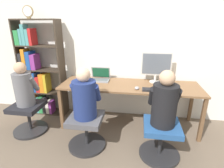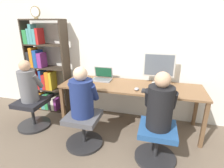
{
  "view_description": "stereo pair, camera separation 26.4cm",
  "coord_description": "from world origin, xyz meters",
  "px_view_note": "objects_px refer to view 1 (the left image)",
  "views": [
    {
      "loc": [
        0.13,
        -2.3,
        1.67
      ],
      "look_at": [
        -0.26,
        0.16,
        0.78
      ],
      "focal_mm": 28.0,
      "sensor_mm": 36.0,
      "label": 1
    },
    {
      "loc": [
        0.39,
        -2.24,
        1.67
      ],
      "look_at": [
        -0.26,
        0.16,
        0.78
      ],
      "focal_mm": 28.0,
      "sensor_mm": 36.0,
      "label": 2
    }
  ],
  "objects_px": {
    "office_chair_left": "(161,138)",
    "person_near_shelf": "(24,86)",
    "desktop_monitor": "(156,66)",
    "person_at_laptop": "(85,96)",
    "office_chair_right": "(86,130)",
    "bookshelf": "(37,75)",
    "desk_clock": "(28,12)",
    "office_chair_side": "(29,116)",
    "person_at_monitor": "(165,102)",
    "keyboard": "(157,90)",
    "laptop": "(100,78)"
  },
  "relations": [
    {
      "from": "office_chair_left",
      "to": "person_near_shelf",
      "type": "distance_m",
      "value": 2.08
    },
    {
      "from": "person_at_monitor",
      "to": "desktop_monitor",
      "type": "bearing_deg",
      "value": 93.22
    },
    {
      "from": "office_chair_left",
      "to": "person_at_laptop",
      "type": "relative_size",
      "value": 0.78
    },
    {
      "from": "keyboard",
      "to": "office_chair_side",
      "type": "height_order",
      "value": "keyboard"
    },
    {
      "from": "office_chair_left",
      "to": "desk_clock",
      "type": "distance_m",
      "value": 2.75
    },
    {
      "from": "office_chair_left",
      "to": "bookshelf",
      "type": "height_order",
      "value": "bookshelf"
    },
    {
      "from": "person_at_laptop",
      "to": "person_near_shelf",
      "type": "height_order",
      "value": "person_at_laptop"
    },
    {
      "from": "desktop_monitor",
      "to": "keyboard",
      "type": "bearing_deg",
      "value": -89.45
    },
    {
      "from": "keyboard",
      "to": "person_at_laptop",
      "type": "bearing_deg",
      "value": -155.06
    },
    {
      "from": "laptop",
      "to": "office_chair_right",
      "type": "relative_size",
      "value": 0.62
    },
    {
      "from": "office_chair_left",
      "to": "person_near_shelf",
      "type": "height_order",
      "value": "person_near_shelf"
    },
    {
      "from": "office_chair_left",
      "to": "bookshelf",
      "type": "distance_m",
      "value": 2.36
    },
    {
      "from": "keyboard",
      "to": "person_at_laptop",
      "type": "distance_m",
      "value": 1.05
    },
    {
      "from": "keyboard",
      "to": "person_near_shelf",
      "type": "height_order",
      "value": "person_near_shelf"
    },
    {
      "from": "person_at_monitor",
      "to": "bookshelf",
      "type": "bearing_deg",
      "value": 158.42
    },
    {
      "from": "laptop",
      "to": "office_chair_left",
      "type": "distance_m",
      "value": 1.38
    },
    {
      "from": "office_chair_left",
      "to": "person_near_shelf",
      "type": "bearing_deg",
      "value": 173.0
    },
    {
      "from": "keyboard",
      "to": "person_at_monitor",
      "type": "xyz_separation_m",
      "value": [
        0.05,
        -0.48,
        0.04
      ]
    },
    {
      "from": "person_at_laptop",
      "to": "office_chair_side",
      "type": "relative_size",
      "value": 1.28
    },
    {
      "from": "desk_clock",
      "to": "person_near_shelf",
      "type": "distance_m",
      "value": 1.2
    },
    {
      "from": "desktop_monitor",
      "to": "person_at_monitor",
      "type": "height_order",
      "value": "desktop_monitor"
    },
    {
      "from": "office_chair_left",
      "to": "person_at_monitor",
      "type": "height_order",
      "value": "person_at_monitor"
    },
    {
      "from": "bookshelf",
      "to": "desk_clock",
      "type": "relative_size",
      "value": 8.62
    },
    {
      "from": "desk_clock",
      "to": "person_near_shelf",
      "type": "relative_size",
      "value": 0.3
    },
    {
      "from": "office_chair_side",
      "to": "desktop_monitor",
      "type": "bearing_deg",
      "value": 17.91
    },
    {
      "from": "office_chair_right",
      "to": "bookshelf",
      "type": "bearing_deg",
      "value": 144.44
    },
    {
      "from": "desktop_monitor",
      "to": "person_at_laptop",
      "type": "relative_size",
      "value": 0.74
    },
    {
      "from": "office_chair_right",
      "to": "office_chair_side",
      "type": "relative_size",
      "value": 1.0
    },
    {
      "from": "office_chair_left",
      "to": "office_chair_side",
      "type": "distance_m",
      "value": 2.02
    },
    {
      "from": "person_near_shelf",
      "to": "laptop",
      "type": "bearing_deg",
      "value": 29.61
    },
    {
      "from": "person_at_monitor",
      "to": "person_near_shelf",
      "type": "relative_size",
      "value": 1.04
    },
    {
      "from": "laptop",
      "to": "person_at_laptop",
      "type": "distance_m",
      "value": 0.79
    },
    {
      "from": "laptop",
      "to": "office_chair_left",
      "type": "relative_size",
      "value": 0.62
    },
    {
      "from": "person_at_monitor",
      "to": "person_at_laptop",
      "type": "height_order",
      "value": "person_at_monitor"
    },
    {
      "from": "keyboard",
      "to": "person_at_monitor",
      "type": "height_order",
      "value": "person_at_monitor"
    },
    {
      "from": "office_chair_right",
      "to": "person_at_laptop",
      "type": "distance_m",
      "value": 0.5
    },
    {
      "from": "person_at_laptop",
      "to": "bookshelf",
      "type": "distance_m",
      "value": 1.41
    },
    {
      "from": "desktop_monitor",
      "to": "laptop",
      "type": "relative_size",
      "value": 1.53
    },
    {
      "from": "person_at_monitor",
      "to": "desk_clock",
      "type": "relative_size",
      "value": 3.46
    },
    {
      "from": "office_chair_left",
      "to": "office_chair_right",
      "type": "xyz_separation_m",
      "value": [
        -1.0,
        0.03,
        0.0
      ]
    },
    {
      "from": "keyboard",
      "to": "person_near_shelf",
      "type": "relative_size",
      "value": 0.65
    },
    {
      "from": "desktop_monitor",
      "to": "person_at_monitor",
      "type": "bearing_deg",
      "value": -86.78
    },
    {
      "from": "person_at_laptop",
      "to": "office_chair_left",
      "type": "bearing_deg",
      "value": -2.19
    },
    {
      "from": "person_at_monitor",
      "to": "person_at_laptop",
      "type": "xyz_separation_m",
      "value": [
        -1.0,
        0.03,
        -0.01
      ]
    },
    {
      "from": "office_chair_left",
      "to": "person_near_shelf",
      "type": "xyz_separation_m",
      "value": [
        -2.0,
        0.25,
        0.5
      ]
    },
    {
      "from": "keyboard",
      "to": "office_chair_side",
      "type": "distance_m",
      "value": 2.03
    },
    {
      "from": "office_chair_left",
      "to": "keyboard",
      "type": "bearing_deg",
      "value": 95.35
    },
    {
      "from": "person_at_monitor",
      "to": "office_chair_side",
      "type": "xyz_separation_m",
      "value": [
        -2.0,
        0.24,
        -0.51
      ]
    },
    {
      "from": "person_near_shelf",
      "to": "desktop_monitor",
      "type": "bearing_deg",
      "value": 17.77
    },
    {
      "from": "laptop",
      "to": "office_chair_right",
      "type": "xyz_separation_m",
      "value": [
        -0.02,
        -0.8,
        -0.51
      ]
    }
  ]
}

